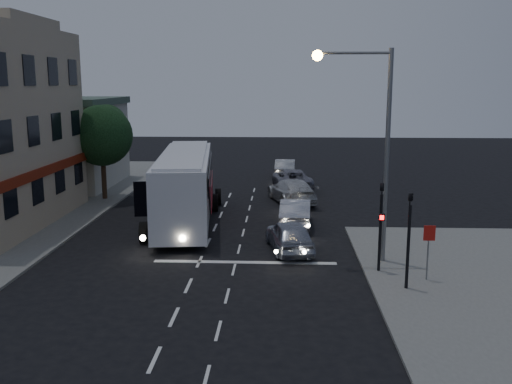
{
  "coord_description": "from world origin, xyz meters",
  "views": [
    {
      "loc": [
        3.54,
        -21.83,
        7.74
      ],
      "look_at": [
        2.27,
        6.87,
        2.2
      ],
      "focal_mm": 40.0,
      "sensor_mm": 36.0,
      "label": 1
    }
  ],
  "objects_px": {
    "car_sedan_b": "(292,191)",
    "streetlight": "(372,131)",
    "car_sedan_a": "(295,213)",
    "regulatory_sign": "(429,243)",
    "traffic_signal_side": "(409,229)",
    "car_suv": "(289,236)",
    "street_tree": "(102,133)",
    "car_extra": "(285,168)",
    "traffic_signal_main": "(381,216)",
    "car_sedan_c": "(292,179)",
    "tour_bus": "(185,184)"
  },
  "relations": [
    {
      "from": "car_sedan_b",
      "to": "streetlight",
      "type": "xyz_separation_m",
      "value": [
        3.09,
        -12.52,
        4.95
      ]
    },
    {
      "from": "traffic_signal_main",
      "to": "traffic_signal_side",
      "type": "bearing_deg",
      "value": -70.51
    },
    {
      "from": "car_extra",
      "to": "regulatory_sign",
      "type": "bearing_deg",
      "value": 103.6
    },
    {
      "from": "car_sedan_b",
      "to": "car_extra",
      "type": "height_order",
      "value": "car_sedan_b"
    },
    {
      "from": "traffic_signal_main",
      "to": "street_tree",
      "type": "relative_size",
      "value": 0.66
    },
    {
      "from": "traffic_signal_side",
      "to": "regulatory_sign",
      "type": "distance_m",
      "value": 1.61
    },
    {
      "from": "traffic_signal_side",
      "to": "street_tree",
      "type": "height_order",
      "value": "street_tree"
    },
    {
      "from": "car_sedan_c",
      "to": "car_extra",
      "type": "xyz_separation_m",
      "value": [
        -0.47,
        5.38,
        0.0
      ]
    },
    {
      "from": "car_sedan_a",
      "to": "regulatory_sign",
      "type": "bearing_deg",
      "value": 122.23
    },
    {
      "from": "traffic_signal_side",
      "to": "car_extra",
      "type": "bearing_deg",
      "value": 99.62
    },
    {
      "from": "streetlight",
      "to": "tour_bus",
      "type": "bearing_deg",
      "value": 142.06
    },
    {
      "from": "traffic_signal_side",
      "to": "streetlight",
      "type": "bearing_deg",
      "value": 105.7
    },
    {
      "from": "car_suv",
      "to": "traffic_signal_main",
      "type": "xyz_separation_m",
      "value": [
        3.63,
        -3.02,
        1.68
      ]
    },
    {
      "from": "car_sedan_b",
      "to": "street_tree",
      "type": "height_order",
      "value": "street_tree"
    },
    {
      "from": "car_suv",
      "to": "street_tree",
      "type": "bearing_deg",
      "value": -53.06
    },
    {
      "from": "car_sedan_b",
      "to": "streetlight",
      "type": "height_order",
      "value": "streetlight"
    },
    {
      "from": "car_suv",
      "to": "regulatory_sign",
      "type": "xyz_separation_m",
      "value": [
        5.33,
        -4.04,
        0.85
      ]
    },
    {
      "from": "car_sedan_a",
      "to": "regulatory_sign",
      "type": "relative_size",
      "value": 2.1
    },
    {
      "from": "car_sedan_b",
      "to": "regulatory_sign",
      "type": "bearing_deg",
      "value": 92.68
    },
    {
      "from": "car_sedan_a",
      "to": "regulatory_sign",
      "type": "height_order",
      "value": "regulatory_sign"
    },
    {
      "from": "car_suv",
      "to": "car_sedan_a",
      "type": "distance_m",
      "value": 4.71
    },
    {
      "from": "street_tree",
      "to": "car_sedan_a",
      "type": "bearing_deg",
      "value": -27.49
    },
    {
      "from": "tour_bus",
      "to": "street_tree",
      "type": "distance_m",
      "value": 8.9
    },
    {
      "from": "regulatory_sign",
      "to": "car_extra",
      "type": "bearing_deg",
      "value": 102.19
    },
    {
      "from": "traffic_signal_main",
      "to": "traffic_signal_side",
      "type": "distance_m",
      "value": 2.1
    },
    {
      "from": "regulatory_sign",
      "to": "traffic_signal_side",
      "type": "bearing_deg",
      "value": -136.08
    },
    {
      "from": "car_sedan_a",
      "to": "traffic_signal_side",
      "type": "xyz_separation_m",
      "value": [
        3.95,
        -9.69,
        1.66
      ]
    },
    {
      "from": "traffic_signal_main",
      "to": "car_sedan_a",
      "type": "bearing_deg",
      "value": 112.84
    },
    {
      "from": "tour_bus",
      "to": "car_extra",
      "type": "height_order",
      "value": "tour_bus"
    },
    {
      "from": "car_extra",
      "to": "car_suv",
      "type": "bearing_deg",
      "value": 91.62
    },
    {
      "from": "regulatory_sign",
      "to": "street_tree",
      "type": "height_order",
      "value": "street_tree"
    },
    {
      "from": "car_sedan_b",
      "to": "regulatory_sign",
      "type": "height_order",
      "value": "regulatory_sign"
    },
    {
      "from": "car_extra",
      "to": "traffic_signal_main",
      "type": "height_order",
      "value": "traffic_signal_main"
    },
    {
      "from": "car_extra",
      "to": "traffic_signal_side",
      "type": "bearing_deg",
      "value": 101.03
    },
    {
      "from": "car_sedan_c",
      "to": "tour_bus",
      "type": "bearing_deg",
      "value": 51.57
    },
    {
      "from": "car_extra",
      "to": "traffic_signal_side",
      "type": "height_order",
      "value": "traffic_signal_side"
    },
    {
      "from": "car_suv",
      "to": "car_sedan_c",
      "type": "relative_size",
      "value": 0.8
    },
    {
      "from": "car_sedan_b",
      "to": "street_tree",
      "type": "xyz_separation_m",
      "value": [
        -12.46,
        0.3,
        3.72
      ]
    },
    {
      "from": "car_sedan_b",
      "to": "regulatory_sign",
      "type": "xyz_separation_m",
      "value": [
        5.05,
        -14.96,
        0.81
      ]
    },
    {
      "from": "car_suv",
      "to": "traffic_signal_main",
      "type": "bearing_deg",
      "value": 129.84
    },
    {
      "from": "car_extra",
      "to": "regulatory_sign",
      "type": "distance_m",
      "value": 25.63
    },
    {
      "from": "car_suv",
      "to": "streetlight",
      "type": "height_order",
      "value": "streetlight"
    },
    {
      "from": "car_extra",
      "to": "car_sedan_b",
      "type": "bearing_deg",
      "value": 93.45
    },
    {
      "from": "traffic_signal_side",
      "to": "tour_bus",
      "type": "bearing_deg",
      "value": 133.81
    },
    {
      "from": "car_sedan_a",
      "to": "car_sedan_c",
      "type": "height_order",
      "value": "car_sedan_a"
    },
    {
      "from": "traffic_signal_main",
      "to": "streetlight",
      "type": "xyz_separation_m",
      "value": [
        -0.26,
        1.42,
        3.31
      ]
    },
    {
      "from": "tour_bus",
      "to": "streetlight",
      "type": "distance_m",
      "value": 12.13
    },
    {
      "from": "regulatory_sign",
      "to": "streetlight",
      "type": "bearing_deg",
      "value": 128.75
    },
    {
      "from": "tour_bus",
      "to": "streetlight",
      "type": "height_order",
      "value": "streetlight"
    },
    {
      "from": "traffic_signal_side",
      "to": "car_sedan_c",
      "type": "bearing_deg",
      "value": 100.81
    }
  ]
}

